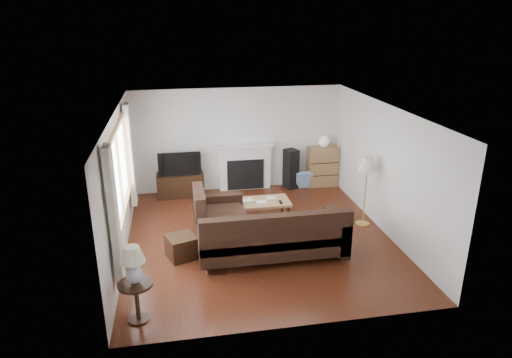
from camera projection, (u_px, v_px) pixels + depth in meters
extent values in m
cube|color=#4A1E10|center=(259.00, 237.00, 8.89)|extent=(5.10, 5.60, 0.04)
cube|color=white|center=(259.00, 110.00, 8.03)|extent=(5.10, 5.60, 0.04)
cube|color=white|center=(238.00, 139.00, 11.00)|extent=(5.00, 0.04, 2.50)
cube|color=white|center=(298.00, 247.00, 5.92)|extent=(5.00, 0.04, 2.50)
cube|color=white|center=(120.00, 185.00, 8.04)|extent=(0.04, 5.50, 2.50)
cube|color=white|center=(385.00, 169.00, 8.88)|extent=(0.04, 5.50, 2.50)
cube|color=brown|center=(120.00, 173.00, 7.76)|extent=(0.12, 2.74, 1.54)
cube|color=beige|center=(114.00, 217.00, 6.41)|extent=(0.10, 0.35, 2.10)
cube|color=beige|center=(131.00, 155.00, 9.23)|extent=(0.10, 0.35, 2.10)
cube|color=white|center=(245.00, 167.00, 11.16)|extent=(1.40, 0.26, 1.15)
cube|color=black|center=(181.00, 185.00, 10.84)|extent=(1.09, 0.49, 0.55)
imported|color=black|center=(179.00, 163.00, 10.65)|extent=(0.97, 0.13, 0.56)
cube|color=black|center=(196.00, 174.00, 10.89)|extent=(0.30, 0.35, 0.98)
cube|color=black|center=(291.00, 169.00, 11.26)|extent=(0.37, 0.40, 0.99)
cube|color=olive|center=(323.00, 166.00, 11.41)|extent=(0.74, 0.35, 1.01)
sphere|color=white|center=(324.00, 142.00, 11.19)|extent=(0.27, 0.27, 0.27)
cube|color=black|center=(272.00, 233.00, 8.04)|extent=(2.82, 2.06, 0.91)
cube|color=#A4794E|center=(261.00, 211.00, 9.49)|extent=(1.19, 0.66, 0.46)
cube|color=black|center=(182.00, 247.00, 8.10)|extent=(0.62, 0.62, 0.41)
cube|color=gold|center=(365.00, 191.00, 9.18)|extent=(0.40, 0.40, 1.46)
cube|color=black|center=(137.00, 302.00, 6.38)|extent=(0.49, 0.49, 0.61)
cube|color=silver|center=(133.00, 265.00, 6.18)|extent=(0.34, 0.34, 0.55)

